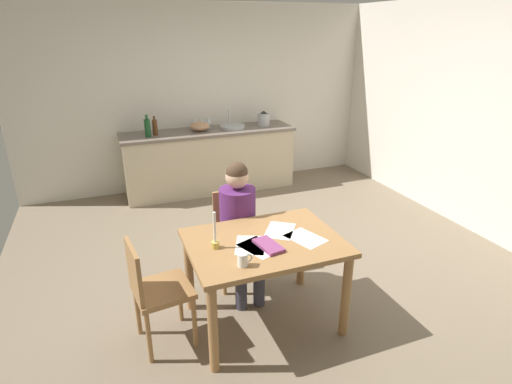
# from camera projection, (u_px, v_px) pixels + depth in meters

# --- Properties ---
(ground_plane) EXTENTS (5.20, 5.20, 0.04)m
(ground_plane) POSITION_uv_depth(u_px,v_px,m) (268.00, 265.00, 4.22)
(ground_plane) COLOR #7A6B56
(wall_back) EXTENTS (5.20, 0.12, 2.60)m
(wall_back) POSITION_uv_depth(u_px,v_px,m) (201.00, 98.00, 5.99)
(wall_back) COLOR silver
(wall_back) RESTS_ON ground
(wall_right) EXTENTS (0.12, 5.20, 2.60)m
(wall_right) POSITION_uv_depth(u_px,v_px,m) (483.00, 119.00, 4.60)
(wall_right) COLOR silver
(wall_right) RESTS_ON ground
(kitchen_counter) EXTENTS (2.46, 0.64, 0.90)m
(kitchen_counter) POSITION_uv_depth(u_px,v_px,m) (210.00, 160.00, 5.99)
(kitchen_counter) COLOR beige
(kitchen_counter) RESTS_ON ground
(dining_table) EXTENTS (1.16, 0.86, 0.74)m
(dining_table) POSITION_uv_depth(u_px,v_px,m) (264.00, 254.00, 3.16)
(dining_table) COLOR #9E7042
(dining_table) RESTS_ON ground
(chair_at_table) EXTENTS (0.42, 0.42, 0.86)m
(chair_at_table) POSITION_uv_depth(u_px,v_px,m) (236.00, 233.00, 3.80)
(chair_at_table) COLOR #9E7042
(chair_at_table) RESTS_ON ground
(person_seated) EXTENTS (0.34, 0.60, 1.19)m
(person_seated) POSITION_uv_depth(u_px,v_px,m) (240.00, 220.00, 3.59)
(person_seated) COLOR #592666
(person_seated) RESTS_ON ground
(chair_side_empty) EXTENTS (0.45, 0.45, 0.87)m
(chair_side_empty) POSITION_uv_depth(u_px,v_px,m) (154.00, 289.00, 2.97)
(chair_side_empty) COLOR #9E7042
(chair_side_empty) RESTS_ON ground
(coffee_mug) EXTENTS (0.11, 0.07, 0.09)m
(coffee_mug) POSITION_uv_depth(u_px,v_px,m) (243.00, 260.00, 2.77)
(coffee_mug) COLOR white
(coffee_mug) RESTS_ON dining_table
(candlestick) EXTENTS (0.06, 0.06, 0.29)m
(candlestick) POSITION_uv_depth(u_px,v_px,m) (215.00, 238.00, 2.98)
(candlestick) COLOR gold
(candlestick) RESTS_ON dining_table
(book_magazine) EXTENTS (0.18, 0.28, 0.03)m
(book_magazine) POSITION_uv_depth(u_px,v_px,m) (268.00, 245.00, 3.02)
(book_magazine) COLOR #893D71
(book_magazine) RESTS_ON dining_table
(paper_letter) EXTENTS (0.34, 0.36, 0.00)m
(paper_letter) POSITION_uv_depth(u_px,v_px,m) (280.00, 230.00, 3.27)
(paper_letter) COLOR white
(paper_letter) RESTS_ON dining_table
(paper_bill) EXTENTS (0.31, 0.35, 0.00)m
(paper_bill) POSITION_uv_depth(u_px,v_px,m) (250.00, 245.00, 3.05)
(paper_bill) COLOR white
(paper_bill) RESTS_ON dining_table
(paper_envelope) EXTENTS (0.30, 0.35, 0.00)m
(paper_envelope) POSITION_uv_depth(u_px,v_px,m) (305.00, 238.00, 3.15)
(paper_envelope) COLOR white
(paper_envelope) RESTS_ON dining_table
(paper_receipt) EXTENTS (0.30, 0.35, 0.00)m
(paper_receipt) POSITION_uv_depth(u_px,v_px,m) (259.00, 247.00, 3.02)
(paper_receipt) COLOR white
(paper_receipt) RESTS_ON dining_table
(sink_unit) EXTENTS (0.36, 0.36, 0.24)m
(sink_unit) POSITION_uv_depth(u_px,v_px,m) (233.00, 126.00, 5.94)
(sink_unit) COLOR #B2B7BC
(sink_unit) RESTS_ON kitchen_counter
(bottle_oil) EXTENTS (0.08, 0.08, 0.29)m
(bottle_oil) POSITION_uv_depth(u_px,v_px,m) (148.00, 128.00, 5.42)
(bottle_oil) COLOR #194C23
(bottle_oil) RESTS_ON kitchen_counter
(bottle_vinegar) EXTENTS (0.07, 0.07, 0.26)m
(bottle_vinegar) POSITION_uv_depth(u_px,v_px,m) (155.00, 127.00, 5.52)
(bottle_vinegar) COLOR #593319
(bottle_vinegar) RESTS_ON kitchen_counter
(mixing_bowl) EXTENTS (0.28, 0.28, 0.13)m
(mixing_bowl) POSITION_uv_depth(u_px,v_px,m) (200.00, 126.00, 5.77)
(mixing_bowl) COLOR tan
(mixing_bowl) RESTS_ON kitchen_counter
(stovetop_kettle) EXTENTS (0.18, 0.18, 0.22)m
(stovetop_kettle) POSITION_uv_depth(u_px,v_px,m) (264.00, 119.00, 6.07)
(stovetop_kettle) COLOR #B7BABF
(stovetop_kettle) RESTS_ON kitchen_counter
(wine_glass_near_sink) EXTENTS (0.07, 0.07, 0.15)m
(wine_glass_near_sink) POSITION_uv_depth(u_px,v_px,m) (209.00, 120.00, 5.93)
(wine_glass_near_sink) COLOR silver
(wine_glass_near_sink) RESTS_ON kitchen_counter
(wine_glass_by_kettle) EXTENTS (0.07, 0.07, 0.15)m
(wine_glass_by_kettle) POSITION_uv_depth(u_px,v_px,m) (202.00, 121.00, 5.89)
(wine_glass_by_kettle) COLOR silver
(wine_glass_by_kettle) RESTS_ON kitchen_counter
(wine_glass_back_left) EXTENTS (0.07, 0.07, 0.15)m
(wine_glass_back_left) POSITION_uv_depth(u_px,v_px,m) (195.00, 121.00, 5.86)
(wine_glass_back_left) COLOR silver
(wine_glass_back_left) RESTS_ON kitchen_counter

